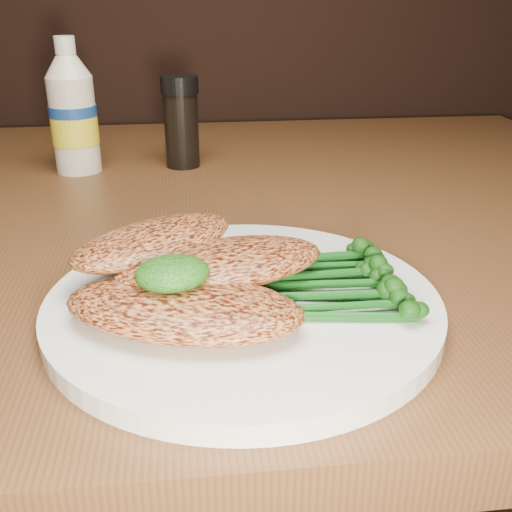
{
  "coord_description": "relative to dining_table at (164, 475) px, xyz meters",
  "views": [
    {
      "loc": [
        0.05,
        0.43,
        0.96
      ],
      "look_at": [
        0.09,
        0.81,
        0.79
      ],
      "focal_mm": 42.94,
      "sensor_mm": 36.0,
      "label": 1
    }
  ],
  "objects": [
    {
      "name": "dining_table",
      "position": [
        0.0,
        0.0,
        0.0
      ],
      "size": [
        1.2,
        0.8,
        0.75
      ],
      "primitive_type": null,
      "color": "#4B2E16",
      "rests_on": "floor"
    },
    {
      "name": "plate",
      "position": [
        0.08,
        -0.25,
        0.38
      ],
      "size": [
        0.27,
        0.27,
        0.01
      ],
      "primitive_type": "cylinder",
      "color": "white",
      "rests_on": "dining_table"
    },
    {
      "name": "chicken_front",
      "position": [
        0.04,
        -0.28,
        0.4
      ],
      "size": [
        0.17,
        0.13,
        0.02
      ],
      "primitive_type": "ellipsoid",
      "rotation": [
        0.0,
        0.0,
        -0.32
      ],
      "color": "#C8743F",
      "rests_on": "plate"
    },
    {
      "name": "chicken_mid",
      "position": [
        0.07,
        -0.24,
        0.41
      ],
      "size": [
        0.16,
        0.11,
        0.02
      ],
      "primitive_type": "ellipsoid",
      "rotation": [
        0.0,
        0.0,
        0.27
      ],
      "color": "#C8743F",
      "rests_on": "plate"
    },
    {
      "name": "chicken_back",
      "position": [
        0.02,
        -0.21,
        0.42
      ],
      "size": [
        0.15,
        0.13,
        0.02
      ],
      "primitive_type": "ellipsoid",
      "rotation": [
        0.0,
        0.0,
        0.66
      ],
      "color": "#C8743F",
      "rests_on": "plate"
    },
    {
      "name": "pesto_front",
      "position": [
        0.04,
        -0.27,
        0.42
      ],
      "size": [
        0.06,
        0.06,
        0.02
      ],
      "primitive_type": "ellipsoid",
      "rotation": [
        0.0,
        0.0,
        0.32
      ],
      "color": "black",
      "rests_on": "chicken_front"
    },
    {
      "name": "broccolini_bundle",
      "position": [
        0.14,
        -0.24,
        0.4
      ],
      "size": [
        0.15,
        0.13,
        0.02
      ],
      "primitive_type": null,
      "rotation": [
        0.0,
        0.0,
        0.17
      ],
      "color": "#104913",
      "rests_on": "plate"
    },
    {
      "name": "mayo_bottle",
      "position": [
        -0.08,
        0.13,
        0.45
      ],
      "size": [
        0.06,
        0.06,
        0.16
      ],
      "primitive_type": null,
      "rotation": [
        0.0,
        0.0,
        -0.04
      ],
      "color": "beige",
      "rests_on": "dining_table"
    },
    {
      "name": "pepper_grinder",
      "position": [
        0.04,
        0.14,
        0.43
      ],
      "size": [
        0.06,
        0.06,
        0.11
      ],
      "primitive_type": null,
      "rotation": [
        0.0,
        0.0,
        -0.26
      ],
      "color": "black",
      "rests_on": "dining_table"
    }
  ]
}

